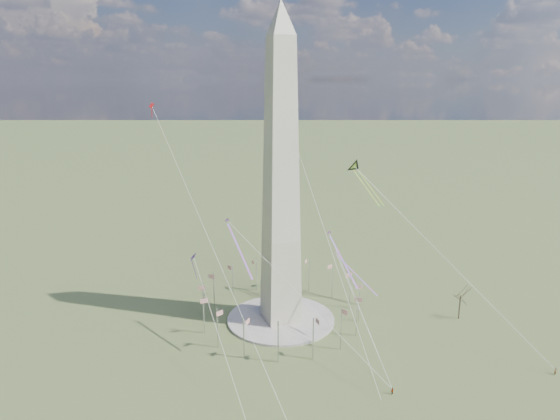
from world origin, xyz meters
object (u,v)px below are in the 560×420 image
object	(u,v)px
kite_delta_black	(356,169)
person_east	(555,371)
washington_monument	(281,180)
tree_near	(461,295)

from	to	relation	value
kite_delta_black	person_east	bearing A→B (deg)	104.98
person_east	kite_delta_black	distance (m)	83.67
washington_monument	tree_near	bearing A→B (deg)	-19.78
washington_monument	kite_delta_black	size ratio (longest dim) A/B	6.00
washington_monument	tree_near	distance (m)	71.81
tree_near	kite_delta_black	world-z (taller)	kite_delta_black
tree_near	person_east	xyz separation A→B (m)	(2.28, -36.26, -7.81)
person_east	washington_monument	bearing A→B (deg)	-50.88
washington_monument	kite_delta_black	world-z (taller)	washington_monument
washington_monument	person_east	world-z (taller)	washington_monument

